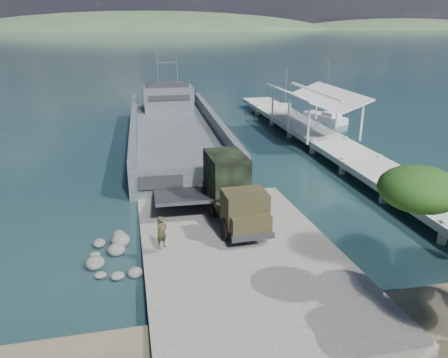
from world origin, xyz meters
TOP-DOWN VIEW (x-y plane):
  - ground at (0.00, 0.00)m, footprint 1400.00×1400.00m
  - boat_ramp at (0.00, -1.00)m, footprint 10.00×18.00m
  - shoreline_rocks at (-6.20, 0.50)m, footprint 3.20×5.60m
  - distant_headlands at (50.00, 560.00)m, footprint 1000.00×240.00m
  - pier at (13.00, 18.77)m, footprint 6.40×44.00m
  - landing_craft at (-0.75, 21.80)m, footprint 9.57×33.81m
  - military_truck at (0.52, 2.95)m, footprint 2.72×7.72m
  - soldier at (-4.00, -0.75)m, footprint 0.75×0.70m
  - sailboat_near at (18.58, 28.58)m, footprint 3.59×6.38m
  - sailboat_far at (15.95, 35.82)m, footprint 3.20×5.17m

SIDE VIEW (x-z plane):
  - ground at x=0.00m, z-range 0.00..0.00m
  - shoreline_rocks at x=-6.20m, z-range -0.45..0.45m
  - distant_headlands at x=50.00m, z-range -24.00..24.00m
  - boat_ramp at x=0.00m, z-range 0.00..0.50m
  - sailboat_far at x=15.95m, z-range -2.72..3.36m
  - sailboat_near at x=18.58m, z-range -3.33..4.13m
  - landing_craft at x=-0.75m, z-range -4.16..5.80m
  - soldier at x=-4.00m, z-range 0.50..2.22m
  - pier at x=13.00m, z-range -1.45..4.65m
  - military_truck at x=0.52m, z-range 0.49..4.03m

